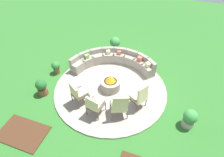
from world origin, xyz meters
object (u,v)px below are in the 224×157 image
object	(u,v)px
lounge_chair_front_left	(78,93)
potted_plant_2	(56,67)
potted_plant_3	(190,118)
lounge_chair_back_left	(119,106)
potted_plant_0	(115,43)
lounge_chair_back_right	(139,96)
potted_plant_1	(42,87)
curved_stone_bench	(113,61)
lounge_chair_front_right	(94,105)
fire_pit	(110,84)

from	to	relation	value
lounge_chair_front_left	potted_plant_2	world-z (taller)	lounge_chair_front_left
lounge_chair_front_left	potted_plant_3	xyz separation A→B (m)	(4.11, 0.40, -0.21)
lounge_chair_back_left	potted_plant_0	bearing A→B (deg)	83.68
lounge_chair_back_right	potted_plant_3	xyz separation A→B (m)	(1.86, -0.20, -0.22)
potted_plant_1	lounge_chair_back_left	bearing A→B (deg)	-1.21
curved_stone_bench	lounge_chair_front_right	bearing A→B (deg)	-83.97
lounge_chair_front_left	lounge_chair_front_right	bearing A→B (deg)	10.21
fire_pit	curved_stone_bench	world-z (taller)	curved_stone_bench
fire_pit	potted_plant_3	world-z (taller)	fire_pit
fire_pit	lounge_chair_front_right	distance (m)	1.49
curved_stone_bench	potted_plant_2	distance (m)	2.69
potted_plant_2	lounge_chair_front_left	bearing A→B (deg)	-36.16
curved_stone_bench	potted_plant_0	distance (m)	1.40
lounge_chair_front_right	potted_plant_2	xyz separation A→B (m)	(-2.66, 1.65, -0.23)
potted_plant_1	potted_plant_2	bearing A→B (deg)	97.83
lounge_chair_back_right	potted_plant_0	xyz separation A→B (m)	(-2.12, 3.41, -0.17)
lounge_chair_front_left	lounge_chair_back_right	world-z (taller)	lounge_chair_back_right
lounge_chair_back_left	lounge_chair_front_right	bearing A→B (deg)	166.82
potted_plant_3	lounge_chair_back_left	bearing A→B (deg)	-168.82
lounge_chair_back_left	lounge_chair_back_right	xyz separation A→B (m)	(0.57, 0.68, -0.01)
lounge_chair_back_left	lounge_chair_front_left	bearing A→B (deg)	150.06
lounge_chair_front_left	lounge_chair_front_right	world-z (taller)	lounge_chair_front_left
lounge_chair_front_left	lounge_chair_back_right	bearing A→B (deg)	45.12
lounge_chair_back_left	potted_plant_1	distance (m)	3.35
potted_plant_0	potted_plant_1	bearing A→B (deg)	-113.90
curved_stone_bench	lounge_chair_back_right	bearing A→B (deg)	-49.87
curved_stone_bench	potted_plant_3	bearing A→B (deg)	-32.16
fire_pit	lounge_chair_back_right	bearing A→B (deg)	-22.74
lounge_chair_front_right	potted_plant_0	world-z (taller)	lounge_chair_front_right
lounge_chair_back_right	potted_plant_3	distance (m)	1.89
curved_stone_bench	lounge_chair_front_right	world-z (taller)	lounge_chair_front_right
curved_stone_bench	lounge_chair_front_left	bearing A→B (deg)	-100.66
lounge_chair_back_left	lounge_chair_back_right	bearing A→B (deg)	23.00
fire_pit	potted_plant_1	world-z (taller)	fire_pit
fire_pit	curved_stone_bench	size ratio (longest dim) A/B	0.22
lounge_chair_front_right	lounge_chair_back_left	distance (m)	0.89
fire_pit	potted_plant_3	bearing A→B (deg)	-13.42
curved_stone_bench	lounge_chair_front_right	distance (m)	2.99
potted_plant_1	potted_plant_0	bearing A→B (deg)	66.10
potted_plant_2	lounge_chair_back_right	bearing A→B (deg)	-10.41
fire_pit	potted_plant_3	xyz separation A→B (m)	(3.22, -0.77, 0.07)
lounge_chair_front_left	potted_plant_0	size ratio (longest dim) A/B	1.35
lounge_chair_front_left	potted_plant_1	bearing A→B (deg)	-149.37
lounge_chair_front_left	lounge_chair_back_left	xyz separation A→B (m)	(1.68, -0.08, 0.02)
potted_plant_0	potted_plant_3	distance (m)	5.38
curved_stone_bench	lounge_chair_front_left	distance (m)	2.73
lounge_chair_back_right	potted_plant_3	size ratio (longest dim) A/B	1.48
lounge_chair_back_left	lounge_chair_back_right	distance (m)	0.89
potted_plant_2	potted_plant_3	world-z (taller)	potted_plant_3
potted_plant_2	potted_plant_1	bearing A→B (deg)	-82.17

